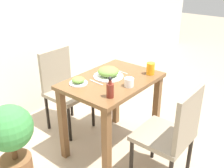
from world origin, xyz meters
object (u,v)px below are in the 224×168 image
at_px(sauce_bottle, 110,90).
at_px(food_plate, 108,73).
at_px(drink_cup, 129,82).
at_px(juice_glass, 151,69).
at_px(potted_plant_left, 11,139).
at_px(side_plate, 78,81).
at_px(chair_near, 172,132).
at_px(chair_far, 64,86).

bearing_deg(sauce_bottle, food_plate, 41.62).
xyz_separation_m(drink_cup, juice_glass, (0.35, 0.00, 0.02)).
height_order(sauce_bottle, potted_plant_left, sauce_bottle).
distance_m(sauce_bottle, potted_plant_left, 0.89).
xyz_separation_m(food_plate, juice_glass, (0.30, -0.27, 0.01)).
bearing_deg(sauce_bottle, side_plate, 86.72).
bearing_deg(chair_near, chair_far, -91.86).
relative_size(drink_cup, juice_glass, 0.72).
height_order(food_plate, side_plate, food_plate).
xyz_separation_m(chair_near, potted_plant_left, (-0.81, 1.00, -0.06)).
bearing_deg(food_plate, chair_far, 92.99).
distance_m(chair_far, drink_cup, 0.93).
relative_size(food_plate, sauce_bottle, 1.57).
bearing_deg(drink_cup, food_plate, 80.06).
relative_size(food_plate, potted_plant_left, 0.38).
bearing_deg(chair_far, food_plate, -87.01).
distance_m(chair_far, side_plate, 0.64).
relative_size(food_plate, side_plate, 1.71).
bearing_deg(chair_far, drink_cup, -90.97).
distance_m(side_plate, sauce_bottle, 0.38).
distance_m(chair_far, juice_glass, 0.99).
height_order(food_plate, sauce_bottle, sauce_bottle).
bearing_deg(drink_cup, sauce_bottle, -179.38).
bearing_deg(side_plate, juice_glass, -32.66).
bearing_deg(juice_glass, potted_plant_left, 155.07).
xyz_separation_m(chair_far, food_plate, (0.03, -0.61, 0.30)).
bearing_deg(side_plate, chair_far, 63.70).
xyz_separation_m(chair_far, sauce_bottle, (-0.27, -0.89, 0.33)).
bearing_deg(drink_cup, potted_plant_left, 146.68).
height_order(chair_far, potted_plant_left, chair_far).
distance_m(chair_near, side_plate, 0.90).
bearing_deg(chair_far, side_plate, -116.30).
bearing_deg(chair_far, juice_glass, -69.40).
bearing_deg(potted_plant_left, chair_far, 21.27).
xyz_separation_m(chair_far, juice_glass, (0.33, -0.88, 0.32)).
bearing_deg(potted_plant_left, drink_cup, -33.32).
xyz_separation_m(sauce_bottle, potted_plant_left, (-0.58, 0.55, -0.39)).
height_order(chair_far, drink_cup, chair_far).
xyz_separation_m(food_plate, drink_cup, (-0.05, -0.27, -0.01)).
relative_size(chair_far, food_plate, 3.22).
distance_m(side_plate, juice_glass, 0.69).
height_order(chair_near, sauce_bottle, sauce_bottle).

